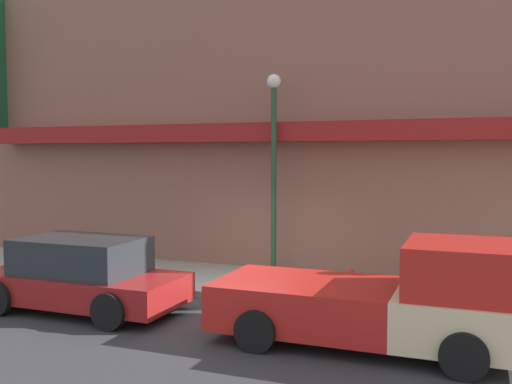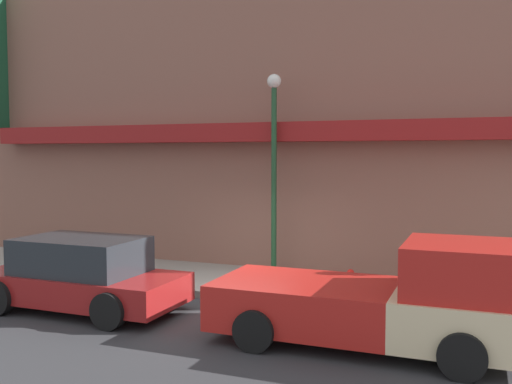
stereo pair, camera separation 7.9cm
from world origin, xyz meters
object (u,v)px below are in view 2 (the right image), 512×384
Objects in this scene: pickup_truck at (386,300)px; fire_hydrant at (350,282)px; parked_car at (82,275)px; street_lamp at (274,149)px.

pickup_truck reaches higher than fire_hydrant.
pickup_truck is 1.20× the size of parked_car.
street_lamp reaches higher than fire_hydrant.
fire_hydrant is (5.11, 2.64, -0.29)m from parked_car.
pickup_truck is 5.96m from street_lamp.
street_lamp is at bearing 53.70° from parked_car.
pickup_truck is at bearing -65.93° from fire_hydrant.
parked_car is 0.85× the size of street_lamp.
parked_car is at bearing 179.13° from pickup_truck.
street_lamp reaches higher than parked_car.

